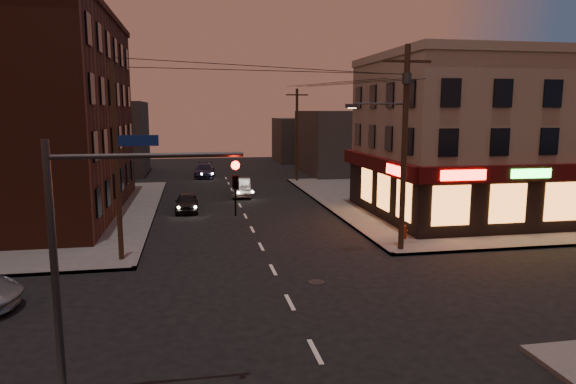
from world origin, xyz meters
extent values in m
plane|color=black|center=(0.00, 0.00, 0.00)|extent=(120.00, 120.00, 0.00)
cube|color=#514F4C|center=(18.00, 19.00, 0.07)|extent=(24.00, 28.00, 0.15)
cube|color=gray|center=(16.00, 13.50, 5.15)|extent=(15.00, 12.00, 10.00)
cube|color=gray|center=(16.00, 13.50, 10.40)|extent=(15.20, 12.20, 0.50)
cube|color=black|center=(16.00, 7.55, 1.85)|extent=(15.12, 0.25, 3.40)
cube|color=black|center=(8.55, 13.50, 1.85)|extent=(0.25, 12.12, 3.40)
cube|color=#3E090A|center=(16.00, 7.25, 3.65)|extent=(15.60, 0.50, 0.90)
cube|color=#3E090A|center=(8.25, 13.50, 3.65)|extent=(0.50, 12.60, 0.90)
cube|color=#FF140C|center=(10.70, 6.98, 3.65)|extent=(2.60, 0.06, 0.55)
cube|color=#26FF3F|center=(14.70, 6.98, 3.65)|extent=(2.40, 0.06, 0.50)
cube|color=#FF140C|center=(7.98, 9.70, 3.65)|extent=(0.06, 2.60, 0.55)
cube|color=orange|center=(15.40, 7.40, 1.95)|extent=(12.40, 0.08, 2.20)
cube|color=orange|center=(8.40, 12.50, 1.95)|extent=(0.08, 8.40, 2.20)
cube|color=#492317|center=(-14.50, 19.00, 6.65)|extent=(12.00, 20.00, 13.00)
cube|color=#3F3D3A|center=(14.00, 38.00, 3.50)|extent=(10.00, 12.00, 7.00)
cube|color=#3F3D3A|center=(-13.00, 42.00, 4.00)|extent=(9.00, 10.00, 8.00)
cube|color=#3F3D3A|center=(12.00, 52.00, 3.00)|extent=(8.00, 8.00, 6.00)
cylinder|color=#382619|center=(6.80, 5.80, 5.15)|extent=(0.28, 0.28, 10.00)
cube|color=#382619|center=(6.80, 5.80, 9.35)|extent=(2.40, 0.12, 0.12)
cylinder|color=#333538|center=(6.80, 5.80, 8.55)|extent=(0.44, 0.44, 0.50)
cylinder|color=#333538|center=(5.50, 5.80, 7.35)|extent=(2.60, 0.10, 0.10)
cube|color=#333538|center=(4.10, 5.80, 7.25)|extent=(0.60, 0.25, 0.18)
cube|color=#FFD88C|center=(4.10, 5.80, 7.15)|extent=(0.35, 0.15, 0.04)
cylinder|color=#382619|center=(6.80, 32.00, 4.65)|extent=(0.26, 0.26, 9.00)
cylinder|color=#382619|center=(-6.80, 6.50, 4.65)|extent=(0.24, 0.24, 9.00)
cylinder|color=#333538|center=(-6.60, -5.60, 3.20)|extent=(0.18, 0.18, 6.40)
cylinder|color=#333538|center=(-4.40, -5.60, 6.00)|extent=(4.40, 0.12, 0.12)
imported|color=black|center=(-2.40, -5.60, 5.50)|extent=(0.16, 0.20, 1.00)
sphere|color=#FF0C05|center=(-2.40, -5.72, 5.75)|extent=(0.20, 0.20, 0.20)
cube|color=navy|center=(-4.60, -5.60, 6.35)|extent=(0.90, 0.05, 0.25)
imported|color=black|center=(-3.88, 18.40, 0.66)|extent=(1.62, 3.90, 1.32)
imported|color=slate|center=(0.50, 24.33, 0.72)|extent=(1.84, 4.49, 1.45)
imported|color=#1B1A35|center=(-2.17, 37.26, 0.71)|extent=(2.37, 5.04, 1.42)
cylinder|color=maroon|center=(7.80, 7.67, 0.46)|extent=(0.30, 0.30, 0.62)
sphere|color=maroon|center=(7.80, 7.67, 0.80)|extent=(0.25, 0.25, 0.25)
cylinder|color=maroon|center=(7.80, 7.67, 0.58)|extent=(0.35, 0.24, 0.12)
cylinder|color=maroon|center=(7.80, 7.67, 0.58)|extent=(0.24, 0.35, 0.12)
camera|label=1|loc=(-3.39, -17.80, 7.03)|focal=32.00mm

